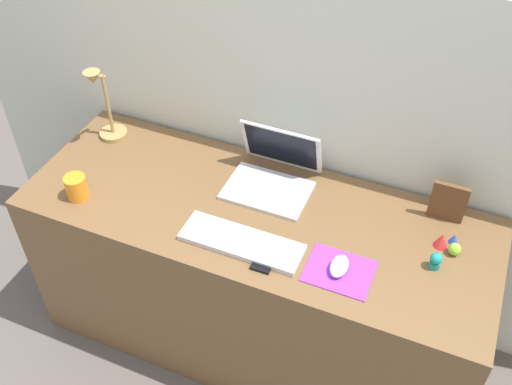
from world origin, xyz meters
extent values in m
plane|color=#59514C|center=(0.00, 0.00, 0.00)|extent=(6.00, 6.00, 0.00)
cube|color=beige|center=(0.00, 0.35, 0.74)|extent=(2.87, 0.05, 1.48)
cube|color=brown|center=(0.00, 0.00, 0.37)|extent=(1.67, 0.62, 0.74)
cube|color=silver|center=(0.00, 0.11, 0.75)|extent=(0.30, 0.21, 0.01)
cube|color=silver|center=(0.00, 0.24, 0.85)|extent=(0.30, 0.07, 0.19)
cube|color=black|center=(0.00, 0.24, 0.85)|extent=(0.27, 0.05, 0.17)
cube|color=silver|center=(0.02, -0.16, 0.75)|extent=(0.41, 0.13, 0.02)
cube|color=purple|center=(0.35, -0.15, 0.74)|extent=(0.21, 0.17, 0.00)
ellipsoid|color=silver|center=(0.35, -0.14, 0.76)|extent=(0.06, 0.10, 0.03)
cube|color=black|center=(0.12, -0.18, 0.74)|extent=(0.07, 0.13, 0.01)
cylinder|color=#A5844C|center=(-0.70, 0.18, 0.75)|extent=(0.11, 0.11, 0.02)
cylinder|color=#A5844C|center=(-0.70, 0.18, 0.89)|extent=(0.01, 0.01, 0.26)
cylinder|color=#A5844C|center=(-0.70, 0.15, 1.03)|extent=(0.01, 0.09, 0.06)
cone|color=#A5844C|center=(-0.70, 0.12, 1.04)|extent=(0.06, 0.06, 0.05)
cube|color=brown|center=(0.61, 0.22, 0.81)|extent=(0.12, 0.02, 0.15)
cylinder|color=orange|center=(-0.61, -0.18, 0.78)|extent=(0.08, 0.08, 0.09)
cylinder|color=teal|center=(0.62, -0.01, 0.75)|extent=(0.03, 0.03, 0.03)
sphere|color=teal|center=(0.62, -0.01, 0.78)|extent=(0.04, 0.04, 0.04)
cone|color=red|center=(0.62, 0.09, 0.77)|extent=(0.05, 0.05, 0.05)
ellipsoid|color=#8CDB33|center=(0.67, 0.07, 0.76)|extent=(0.04, 0.04, 0.04)
cone|color=blue|center=(0.66, 0.12, 0.76)|extent=(0.03, 0.03, 0.04)
camera|label=1|loc=(0.58, -1.36, 2.19)|focal=41.70mm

